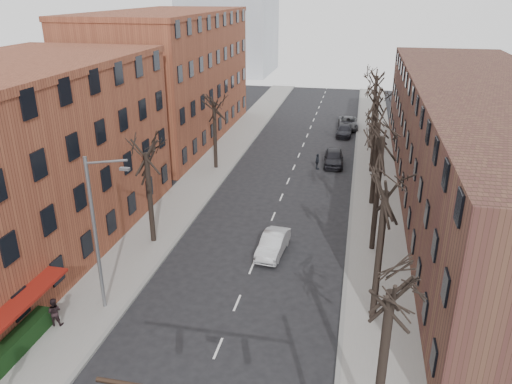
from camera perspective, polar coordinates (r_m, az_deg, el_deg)
The scene contains 21 objects.
sidewalk_left at distance 51.23m, azimuth -4.71°, elevation 3.17°, with size 4.00×90.00×0.15m, color gray.
sidewalk_right at distance 49.32m, azimuth 13.44°, elevation 1.84°, with size 4.00×90.00×0.15m, color gray.
building_left_near at distance 36.00m, azimuth -26.65°, elevation 2.43°, with size 12.00×26.00×12.00m, color brown.
building_left_far at distance 60.38m, azimuth -9.95°, elevation 12.62°, with size 12.00×28.00×14.00m, color brown.
building_right at distance 44.16m, azimuth 24.53°, elevation 4.77°, with size 12.00×50.00×10.00m, color #503225.
awning_left at distance 28.64m, azimuth -24.73°, elevation -15.96°, with size 1.20×7.00×0.15m, color maroon.
hedge at distance 27.71m, azimuth -26.34°, elevation -16.00°, with size 0.80×6.00×1.00m, color black.
tree_right_b at distance 28.80m, azimuth 13.14°, elevation -14.01°, with size 5.20×5.20×10.80m, color black, non-canonical shape.
tree_right_c at distance 35.60m, azimuth 13.06°, elevation -6.47°, with size 5.20×5.20×11.60m, color black, non-canonical shape.
tree_right_d at distance 42.82m, azimuth 13.01°, elevation -1.40°, with size 5.20×5.20×10.00m, color black, non-canonical shape.
tree_right_e at distance 50.27m, azimuth 12.97°, elevation 2.19°, with size 5.20×5.20×10.80m, color black, non-canonical shape.
tree_right_f at distance 57.87m, azimuth 12.94°, elevation 4.84°, with size 5.20×5.20×11.60m, color black, non-canonical shape.
tree_left_a at distance 36.45m, azimuth -11.60°, elevation -5.62°, with size 5.20×5.20×9.50m, color black, non-canonical shape.
tree_left_b at distance 50.25m, azimuth -4.58°, elevation 2.69°, with size 5.20×5.20×9.50m, color black, non-canonical shape.
streetlight at distance 27.65m, azimuth -17.68°, elevation -4.02°, with size 2.45×0.22×9.03m.
silver_sedan at distance 33.97m, azimuth 1.96°, elevation -5.96°, with size 1.50×4.31×1.42m, color #B1B4B9.
parked_car_near at distance 51.43m, azimuth 8.87°, elevation 3.91°, with size 1.91×4.75×1.62m, color black.
parked_car_mid at distance 62.33m, azimuth 10.08°, elevation 6.92°, with size 1.81×4.44×1.29m, color black.
parked_car_far at distance 65.85m, azimuth 10.49°, elevation 7.77°, with size 2.36×5.12×1.42m, color #4E5055.
pedestrian_b at distance 29.06m, azimuth -22.07°, elevation -12.57°, with size 0.78×0.61×1.60m, color black.
pedestrian_crossing at distance 50.04m, azimuth 7.02°, elevation 3.47°, with size 0.93×0.39×1.58m, color black.
Camera 1 is at (6.01, -11.37, 16.76)m, focal length 35.00 mm.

